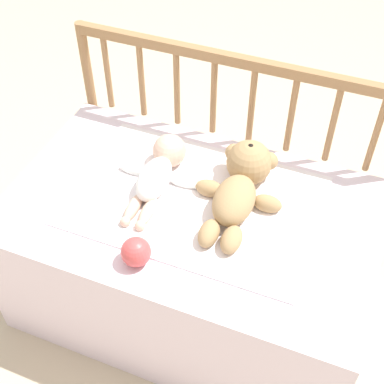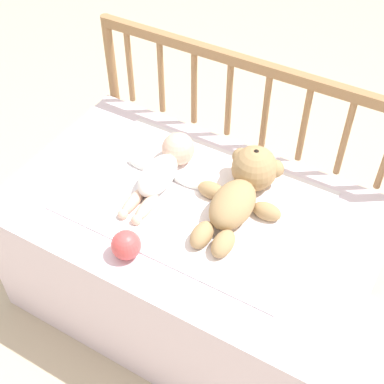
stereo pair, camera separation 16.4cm
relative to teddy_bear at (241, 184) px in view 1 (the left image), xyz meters
name	(u,v)px [view 1 (the left image)]	position (x,y,z in m)	size (l,w,h in m)	color
ground_plane	(191,298)	(-0.13, -0.10, -0.58)	(12.00, 12.00, 0.00)	#C6B293
crib_mattress	(191,257)	(-0.13, -0.10, -0.32)	(1.17, 0.72, 0.51)	silver
crib_rail	(231,118)	(-0.13, 0.28, 0.02)	(1.17, 0.04, 0.84)	#997047
blanket	(195,200)	(-0.13, -0.07, -0.06)	(0.78, 0.53, 0.01)	white
teddy_bear	(241,184)	(0.00, 0.00, 0.00)	(0.28, 0.42, 0.15)	tan
baby	(159,172)	(-0.27, -0.03, -0.02)	(0.30, 0.38, 0.11)	white
toy_ball	(136,252)	(-0.19, -0.35, -0.02)	(0.09, 0.09, 0.09)	#DB4C4C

